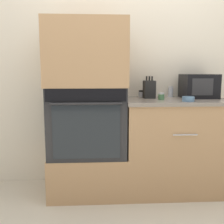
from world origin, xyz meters
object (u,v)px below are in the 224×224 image
(bowl, at_px, (188,99))
(condiment_jar_far, at_px, (161,96))
(condiment_jar_near, at_px, (171,92))
(condiment_jar_mid, at_px, (141,94))
(knife_block, at_px, (149,89))
(microwave, at_px, (199,86))
(wall_oven, at_px, (88,120))

(bowl, xyz_separation_m, condiment_jar_far, (-0.21, 0.15, 0.01))
(condiment_jar_near, height_order, condiment_jar_mid, condiment_jar_near)
(knife_block, height_order, bowl, knife_block)
(knife_block, xyz_separation_m, condiment_jar_near, (0.25, 0.11, -0.03))
(microwave, relative_size, bowl, 3.03)
(condiment_jar_far, bearing_deg, wall_oven, 175.82)
(microwave, bearing_deg, condiment_jar_far, -158.67)
(condiment_jar_near, distance_m, condiment_jar_mid, 0.32)
(knife_block, xyz_separation_m, condiment_jar_far, (0.08, -0.17, -0.06))
(condiment_jar_near, bearing_deg, bowl, -84.33)
(bowl, bearing_deg, condiment_jar_far, 145.08)
(knife_block, bearing_deg, wall_oven, -168.89)
(microwave, height_order, bowl, microwave)
(microwave, xyz_separation_m, condiment_jar_near, (-0.26, 0.11, -0.06))
(condiment_jar_mid, bearing_deg, microwave, -10.26)
(bowl, bearing_deg, condiment_jar_mid, 130.72)
(condiment_jar_mid, bearing_deg, condiment_jar_near, 1.77)
(condiment_jar_mid, xyz_separation_m, condiment_jar_far, (0.15, -0.27, -0.00))
(knife_block, bearing_deg, condiment_jar_far, -64.45)
(microwave, relative_size, condiment_jar_mid, 4.62)
(wall_oven, height_order, condiment_jar_mid, wall_oven)
(condiment_jar_mid, bearing_deg, knife_block, -55.96)
(wall_oven, distance_m, condiment_jar_mid, 0.65)
(bowl, bearing_deg, knife_block, 132.49)
(microwave, bearing_deg, condiment_jar_near, 156.11)
(microwave, bearing_deg, wall_oven, -174.22)
(microwave, xyz_separation_m, condiment_jar_far, (-0.43, -0.17, -0.09))
(condiment_jar_mid, relative_size, condiment_jar_far, 1.08)
(condiment_jar_near, distance_m, condiment_jar_far, 0.33)
(condiment_jar_far, bearing_deg, condiment_jar_near, 58.87)
(microwave, relative_size, condiment_jar_near, 2.89)
(microwave, bearing_deg, bowl, -124.31)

